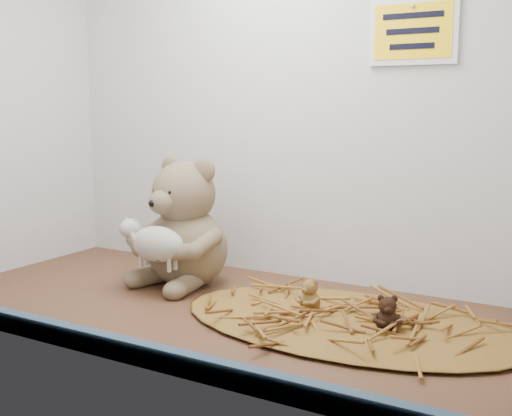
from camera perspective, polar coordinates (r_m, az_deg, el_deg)
The scene contains 8 objects.
alcove_shell at distance 131.40cm, azimuth -1.90°, elevation 11.22°, with size 120.40×60.20×90.40cm.
front_rail at distance 108.25cm, azimuth -12.60°, elevation -11.89°, with size 119.28×2.20×3.60cm, color #324661.
straw_bed at distance 121.58cm, azimuth 8.03°, elevation -9.96°, with size 65.67×38.13×1.27cm, color brown.
main_teddy at distance 144.68cm, azimuth -6.21°, elevation -1.15°, with size 23.35×24.65×28.96cm, color #887253, non-canonical shape.
toy_lamb at distance 137.25cm, azimuth -8.74°, elevation -3.19°, with size 16.40×10.01×10.60cm, color #B1AE9E, non-canonical shape.
mini_teddy_tan at distance 125.20cm, azimuth 4.83°, elevation -7.51°, with size 5.09×5.38×6.32cm, color brown, non-canonical shape.
mini_teddy_brown at distance 115.98cm, azimuth 11.59°, elevation -9.00°, with size 5.22×5.51×6.47cm, color black, non-canonical shape.
wall_sign at distance 138.50cm, azimuth 13.80°, elevation 15.02°, with size 16.00×1.20×11.00cm, color yellow.
Camera 1 is at (69.11, -102.66, 40.36)cm, focal length 45.00 mm.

